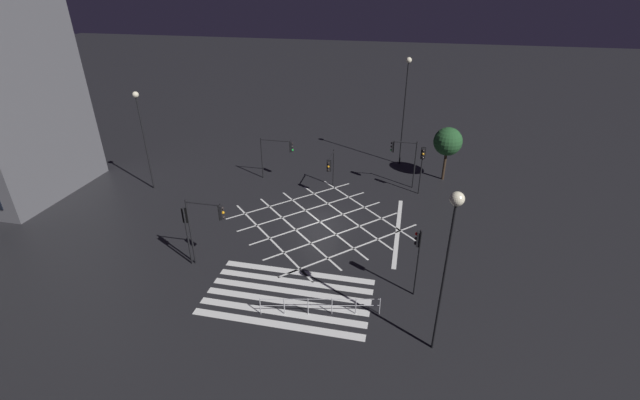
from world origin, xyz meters
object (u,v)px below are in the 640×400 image
object	(u,v)px
traffic_light_median_north	(331,165)
traffic_light_sw_main	(207,220)
traffic_light_sw_cross	(186,224)
traffic_light_ne_cross	(422,161)
traffic_light_se_main	(418,250)
street_lamp_west	(406,93)
traffic_light_ne_main	(403,153)
street_lamp_east	(142,124)
street_lamp_far	(451,235)
traffic_light_nw_main	(279,150)
street_tree_near	(448,142)

from	to	relation	value
traffic_light_median_north	traffic_light_sw_main	distance (m)	12.83
traffic_light_sw_cross	traffic_light_ne_cross	xyz separation A→B (m)	(13.89, 12.88, 0.13)
traffic_light_se_main	street_lamp_west	world-z (taller)	street_lamp_west
traffic_light_ne_main	street_lamp_east	xyz separation A→B (m)	(-20.57, -4.81, 2.62)
street_lamp_west	street_lamp_far	xyz separation A→B (m)	(2.76, -23.12, -0.32)
traffic_light_nw_main	street_lamp_west	distance (m)	12.51
street_tree_near	traffic_light_sw_main	bearing A→B (deg)	-131.71
traffic_light_median_north	traffic_light_ne_cross	xyz separation A→B (m)	(7.26, 1.20, 0.51)
traffic_light_nw_main	street_tree_near	world-z (taller)	street_tree_near
traffic_light_se_main	street_lamp_west	bearing A→B (deg)	-84.98
traffic_light_ne_main	traffic_light_se_main	size ratio (longest dim) A/B	0.99
traffic_light_median_north	street_tree_near	world-z (taller)	street_tree_near
traffic_light_ne_cross	traffic_light_sw_main	distance (m)	17.96
traffic_light_median_north	street_lamp_west	size ratio (longest dim) A/B	0.33
traffic_light_sw_cross	street_tree_near	distance (m)	22.88
traffic_light_nw_main	street_lamp_east	xyz separation A→B (m)	(-10.00, -4.05, 2.88)
traffic_light_median_north	traffic_light_ne_cross	distance (m)	7.37
traffic_light_ne_main	traffic_light_ne_cross	xyz separation A→B (m)	(1.61, -1.15, -0.10)
traffic_light_sw_cross	traffic_light_se_main	bearing A→B (deg)	-90.58
traffic_light_median_north	street_tree_near	xyz separation A→B (m)	(9.33, 4.69, 1.09)
traffic_light_nw_main	traffic_light_ne_cross	world-z (taller)	traffic_light_ne_cross
street_lamp_far	street_tree_near	world-z (taller)	street_lamp_far
traffic_light_sw_cross	street_lamp_far	world-z (taller)	street_lamp_far
street_lamp_east	street_lamp_west	size ratio (longest dim) A/B	0.83
street_tree_near	traffic_light_nw_main	bearing A→B (deg)	-167.70
traffic_light_ne_main	traffic_light_median_north	size ratio (longest dim) A/B	1.26
traffic_light_sw_cross	street_tree_near	size ratio (longest dim) A/B	0.83
traffic_light_nw_main	street_lamp_far	world-z (taller)	street_lamp_far
traffic_light_sw_main	street_lamp_far	xyz separation A→B (m)	(13.38, -3.97, 3.16)
traffic_light_sw_cross	traffic_light_sw_main	distance (m)	1.46
street_lamp_east	street_lamp_west	bearing A→B (deg)	26.11
traffic_light_nw_main	street_lamp_east	distance (m)	11.17
traffic_light_sw_cross	traffic_light_nw_main	xyz separation A→B (m)	(1.71, 13.27, -0.03)
traffic_light_ne_main	traffic_light_sw_cross	world-z (taller)	traffic_light_ne_main
traffic_light_ne_cross	street_lamp_far	bearing A→B (deg)	2.96
traffic_light_sw_cross	traffic_light_ne_cross	world-z (taller)	traffic_light_ne_cross
street_lamp_east	traffic_light_ne_cross	bearing A→B (deg)	9.39
street_lamp_east	traffic_light_sw_cross	bearing A→B (deg)	-48.02
street_lamp_west	traffic_light_se_main	bearing A→B (deg)	-84.98
traffic_light_sw_main	street_lamp_west	world-z (taller)	street_lamp_west
traffic_light_ne_main	street_lamp_far	bearing A→B (deg)	97.84
traffic_light_nw_main	traffic_light_se_main	xyz separation A→B (m)	(11.98, -13.40, 0.23)
street_lamp_far	traffic_light_se_main	bearing A→B (deg)	105.54
traffic_light_ne_cross	street_lamp_far	xyz separation A→B (m)	(0.87, -16.84, 3.53)
traffic_light_sw_cross	street_lamp_east	size ratio (longest dim) A/B	0.48
traffic_light_ne_main	street_lamp_east	bearing A→B (deg)	13.18
traffic_light_nw_main	street_lamp_far	size ratio (longest dim) A/B	0.44
traffic_light_ne_main	traffic_light_ne_cross	distance (m)	1.98
street_lamp_west	street_tree_near	size ratio (longest dim) A/B	2.08
traffic_light_sw_cross	street_lamp_east	bearing A→B (deg)	41.98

